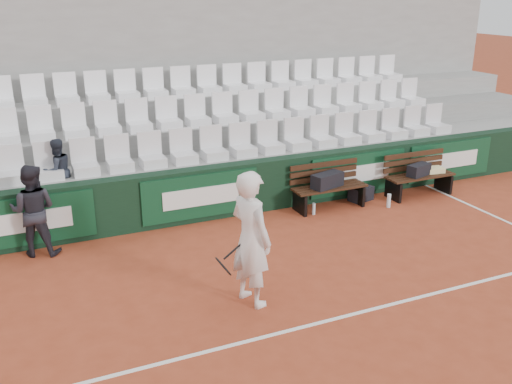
{
  "coord_description": "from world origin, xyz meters",
  "views": [
    {
      "loc": [
        -3.22,
        -5.51,
        4.09
      ],
      "look_at": [
        0.27,
        2.4,
        1.0
      ],
      "focal_mm": 40.0,
      "sensor_mm": 36.0,
      "label": 1
    }
  ],
  "objects_px": {
    "bench_right": "(419,185)",
    "tennis_player": "(251,239)",
    "water_bottle_far": "(389,201)",
    "sports_bag_left": "(327,180)",
    "spectator_c": "(55,146)",
    "sports_bag_right": "(419,170)",
    "sports_bag_ground": "(361,194)",
    "bench_left": "(329,197)",
    "water_bottle_near": "(314,209)",
    "ball_kid": "(33,210)"
  },
  "relations": [
    {
      "from": "bench_right",
      "to": "tennis_player",
      "type": "xyz_separation_m",
      "value": [
        -4.92,
        -2.54,
        0.72
      ]
    },
    {
      "from": "water_bottle_far",
      "to": "bench_right",
      "type": "bearing_deg",
      "value": 18.13
    },
    {
      "from": "sports_bag_left",
      "to": "tennis_player",
      "type": "distance_m",
      "value": 3.84
    },
    {
      "from": "bench_right",
      "to": "spectator_c",
      "type": "xyz_separation_m",
      "value": [
        -7.0,
        1.1,
        1.34
      ]
    },
    {
      "from": "sports_bag_right",
      "to": "sports_bag_ground",
      "type": "relative_size",
      "value": 1.09
    },
    {
      "from": "bench_left",
      "to": "sports_bag_right",
      "type": "xyz_separation_m",
      "value": [
        2.03,
        -0.15,
        0.35
      ]
    },
    {
      "from": "sports_bag_left",
      "to": "bench_right",
      "type": "bearing_deg",
      "value": -2.86
    },
    {
      "from": "sports_bag_right",
      "to": "water_bottle_near",
      "type": "xyz_separation_m",
      "value": [
        -2.48,
        -0.04,
        -0.46
      ]
    },
    {
      "from": "bench_left",
      "to": "water_bottle_far",
      "type": "height_order",
      "value": "bench_left"
    },
    {
      "from": "bench_right",
      "to": "sports_bag_right",
      "type": "xyz_separation_m",
      "value": [
        -0.06,
        -0.02,
        0.35
      ]
    },
    {
      "from": "bench_right",
      "to": "water_bottle_near",
      "type": "height_order",
      "value": "bench_right"
    },
    {
      "from": "bench_right",
      "to": "water_bottle_far",
      "type": "relative_size",
      "value": 5.41
    },
    {
      "from": "sports_bag_ground",
      "to": "tennis_player",
      "type": "bearing_deg",
      "value": -142.74
    },
    {
      "from": "sports_bag_left",
      "to": "water_bottle_near",
      "type": "xyz_separation_m",
      "value": [
        -0.38,
        -0.17,
        -0.48
      ]
    },
    {
      "from": "bench_left",
      "to": "bench_right",
      "type": "xyz_separation_m",
      "value": [
        2.09,
        -0.13,
        0.0
      ]
    },
    {
      "from": "sports_bag_ground",
      "to": "water_bottle_near",
      "type": "distance_m",
      "value": 1.3
    },
    {
      "from": "sports_bag_left",
      "to": "sports_bag_right",
      "type": "relative_size",
      "value": 1.26
    },
    {
      "from": "water_bottle_near",
      "to": "water_bottle_far",
      "type": "distance_m",
      "value": 1.57
    },
    {
      "from": "sports_bag_left",
      "to": "spectator_c",
      "type": "relative_size",
      "value": 0.58
    },
    {
      "from": "water_bottle_near",
      "to": "bench_left",
      "type": "bearing_deg",
      "value": 22.48
    },
    {
      "from": "sports_bag_right",
      "to": "sports_bag_ground",
      "type": "height_order",
      "value": "sports_bag_right"
    },
    {
      "from": "sports_bag_ground",
      "to": "sports_bag_left",
      "type": "bearing_deg",
      "value": -171.83
    },
    {
      "from": "water_bottle_far",
      "to": "sports_bag_ground",
      "type": "bearing_deg",
      "value": 116.34
    },
    {
      "from": "bench_right",
      "to": "sports_bag_left",
      "type": "bearing_deg",
      "value": 177.14
    },
    {
      "from": "ball_kid",
      "to": "spectator_c",
      "type": "distance_m",
      "value": 1.27
    },
    {
      "from": "sports_bag_right",
      "to": "ball_kid",
      "type": "height_order",
      "value": "ball_kid"
    },
    {
      "from": "bench_right",
      "to": "sports_bag_ground",
      "type": "height_order",
      "value": "bench_right"
    },
    {
      "from": "bench_right",
      "to": "spectator_c",
      "type": "distance_m",
      "value": 7.21
    },
    {
      "from": "water_bottle_near",
      "to": "ball_kid",
      "type": "xyz_separation_m",
      "value": [
        -4.96,
        0.31,
        0.64
      ]
    },
    {
      "from": "bench_right",
      "to": "spectator_c",
      "type": "height_order",
      "value": "spectator_c"
    },
    {
      "from": "spectator_c",
      "to": "sports_bag_ground",
      "type": "bearing_deg",
      "value": 148.76
    },
    {
      "from": "bench_right",
      "to": "water_bottle_near",
      "type": "bearing_deg",
      "value": -178.71
    },
    {
      "from": "water_bottle_near",
      "to": "sports_bag_right",
      "type": "bearing_deg",
      "value": 0.87
    },
    {
      "from": "ball_kid",
      "to": "spectator_c",
      "type": "bearing_deg",
      "value": -100.42
    },
    {
      "from": "bench_right",
      "to": "water_bottle_far",
      "type": "xyz_separation_m",
      "value": [
        -0.99,
        -0.33,
        -0.09
      ]
    },
    {
      "from": "water_bottle_far",
      "to": "ball_kid",
      "type": "xyz_separation_m",
      "value": [
        -6.5,
        0.58,
        0.62
      ]
    },
    {
      "from": "sports_bag_right",
      "to": "tennis_player",
      "type": "relative_size",
      "value": 0.27
    },
    {
      "from": "bench_left",
      "to": "water_bottle_near",
      "type": "xyz_separation_m",
      "value": [
        -0.44,
        -0.18,
        -0.11
      ]
    },
    {
      "from": "bench_right",
      "to": "sports_bag_left",
      "type": "xyz_separation_m",
      "value": [
        -2.16,
        0.11,
        0.37
      ]
    },
    {
      "from": "sports_bag_ground",
      "to": "spectator_c",
      "type": "distance_m",
      "value": 5.96
    },
    {
      "from": "sports_bag_right",
      "to": "spectator_c",
      "type": "height_order",
      "value": "spectator_c"
    },
    {
      "from": "bench_left",
      "to": "ball_kid",
      "type": "relative_size",
      "value": 0.99
    },
    {
      "from": "sports_bag_left",
      "to": "water_bottle_far",
      "type": "distance_m",
      "value": 1.33
    },
    {
      "from": "sports_bag_right",
      "to": "bench_left",
      "type": "bearing_deg",
      "value": 175.89
    },
    {
      "from": "water_bottle_near",
      "to": "sports_bag_ground",
      "type": "bearing_deg",
      "value": 13.03
    },
    {
      "from": "sports_bag_right",
      "to": "bench_right",
      "type": "bearing_deg",
      "value": 17.88
    },
    {
      "from": "sports_bag_left",
      "to": "sports_bag_ground",
      "type": "bearing_deg",
      "value": 8.17
    },
    {
      "from": "tennis_player",
      "to": "sports_bag_left",
      "type": "bearing_deg",
      "value": 43.84
    },
    {
      "from": "sports_bag_ground",
      "to": "bench_left",
      "type": "bearing_deg",
      "value": -172.45
    },
    {
      "from": "bench_left",
      "to": "sports_bag_left",
      "type": "bearing_deg",
      "value": -164.78
    }
  ]
}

